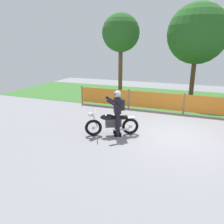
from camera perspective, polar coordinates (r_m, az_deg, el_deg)
ground at (r=8.48m, az=16.78°, el=-6.13°), size 24.00×24.00×0.02m
grass_verge at (r=14.23m, az=18.92°, el=3.03°), size 24.00×6.11×0.01m
barrier_fence at (r=11.13m, az=18.36°, el=2.22°), size 11.31×0.08×1.05m
tree_leftmost at (r=15.10m, az=2.32°, el=19.91°), size 2.46×2.46×5.26m
tree_near_left at (r=14.60m, az=21.46°, el=18.51°), size 3.55×3.55×5.67m
motorcycle_lead at (r=8.06m, az=-0.09°, el=-2.99°), size 1.84×1.05×0.95m
rider_lead at (r=7.93m, az=1.48°, el=0.40°), size 0.78×0.70×1.69m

